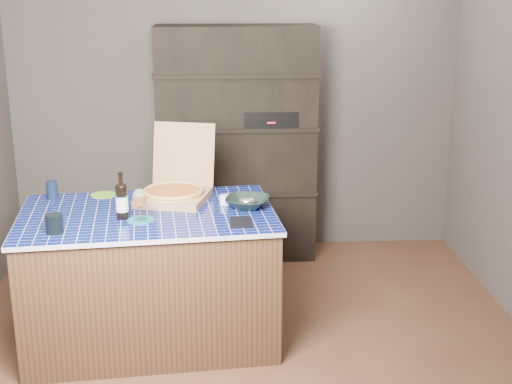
{
  "coord_description": "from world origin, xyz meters",
  "views": [
    {
      "loc": [
        -0.17,
        -3.83,
        2.12
      ],
      "look_at": [
        0.06,
        0.0,
        0.98
      ],
      "focal_mm": 50.0,
      "sensor_mm": 36.0,
      "label": 1
    }
  ],
  "objects": [
    {
      "name": "white_jar",
      "position": [
        -0.11,
        0.3,
        0.84
      ],
      "size": [
        0.06,
        0.06,
        0.06
      ],
      "primitive_type": "cylinder",
      "color": "white",
      "rests_on": "kitchen_island"
    },
    {
      "name": "teal_trivet",
      "position": [
        -0.6,
        0.02,
        0.82
      ],
      "size": [
        0.15,
        0.15,
        0.01
      ],
      "primitive_type": "cylinder",
      "color": "#166377",
      "rests_on": "kitchen_island"
    },
    {
      "name": "room",
      "position": [
        0.0,
        0.0,
        1.25
      ],
      "size": [
        3.5,
        3.5,
        3.5
      ],
      "color": "brown",
      "rests_on": "ground"
    },
    {
      "name": "green_trivet",
      "position": [
        -0.88,
        0.53,
        0.81
      ],
      "size": [
        0.16,
        0.16,
        0.01
      ],
      "primitive_type": "cylinder",
      "color": "#69A824",
      "rests_on": "kitchen_island"
    },
    {
      "name": "foil_contents",
      "position": [
        0.02,
        0.23,
        0.85
      ],
      "size": [
        0.11,
        0.09,
        0.05
      ],
      "primitive_type": "ellipsoid",
      "color": "silver",
      "rests_on": "bowl"
    },
    {
      "name": "bowl",
      "position": [
        0.02,
        0.23,
        0.84
      ],
      "size": [
        0.32,
        0.32,
        0.06
      ],
      "primitive_type": "imported",
      "rotation": [
        0.0,
        0.0,
        -0.31
      ],
      "color": "black",
      "rests_on": "kitchen_island"
    },
    {
      "name": "pizza_box",
      "position": [
        -0.42,
        0.41,
        0.87
      ],
      "size": [
        0.51,
        0.57,
        0.44
      ],
      "rotation": [
        0.0,
        0.0,
        -0.25
      ],
      "color": "#AA7E58",
      "rests_on": "kitchen_island"
    },
    {
      "name": "tumbler",
      "position": [
        -1.04,
        -0.15,
        0.86
      ],
      "size": [
        0.09,
        0.09,
        0.1
      ],
      "primitive_type": "cylinder",
      "color": "black",
      "rests_on": "kitchen_island"
    },
    {
      "name": "kitchen_island",
      "position": [
        -0.57,
        0.17,
        0.41
      ],
      "size": [
        1.56,
        1.07,
        0.81
      ],
      "rotation": [
        0.0,
        0.0,
        0.1
      ],
      "color": "#4B2E1D",
      "rests_on": "floor"
    },
    {
      "name": "navy_cup",
      "position": [
        -1.19,
        0.49,
        0.87
      ],
      "size": [
        0.07,
        0.07,
        0.11
      ],
      "primitive_type": "cylinder",
      "color": "black",
      "rests_on": "kitchen_island"
    },
    {
      "name": "dvd_case",
      "position": [
        -0.03,
        -0.06,
        0.82
      ],
      "size": [
        0.12,
        0.17,
        0.01
      ],
      "primitive_type": "cube",
      "rotation": [
        0.0,
        0.0,
        0.01
      ],
      "color": "black",
      "rests_on": "kitchen_island"
    },
    {
      "name": "shelving_unit",
      "position": [
        0.0,
        1.53,
        0.9
      ],
      "size": [
        1.2,
        0.41,
        1.8
      ],
      "color": "black",
      "rests_on": "floor"
    },
    {
      "name": "wine_glass",
      "position": [
        -0.6,
        0.02,
        0.94
      ],
      "size": [
        0.08,
        0.08,
        0.18
      ],
      "color": "white",
      "rests_on": "teal_trivet"
    },
    {
      "name": "mead_bottle",
      "position": [
        -0.7,
        0.07,
        0.92
      ],
      "size": [
        0.07,
        0.07,
        0.27
      ],
      "color": "black",
      "rests_on": "kitchen_island"
    }
  ]
}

